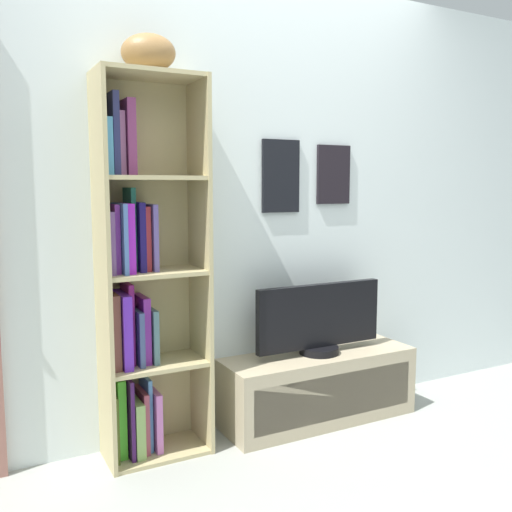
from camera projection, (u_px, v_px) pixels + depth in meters
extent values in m
cube|color=silver|center=(246.00, 205.00, 3.08)|extent=(4.80, 0.06, 2.43)
cube|color=black|center=(281.00, 176.00, 3.11)|extent=(0.23, 0.02, 0.40)
cube|color=tan|center=(281.00, 176.00, 3.11)|extent=(0.18, 0.01, 0.35)
cube|color=black|center=(333.00, 175.00, 3.27)|extent=(0.22, 0.02, 0.34)
cube|color=gray|center=(334.00, 175.00, 3.27)|extent=(0.17, 0.01, 0.29)
cube|color=tan|center=(102.00, 274.00, 2.58)|extent=(0.02, 0.29, 1.83)
cube|color=tan|center=(200.00, 267.00, 2.80)|extent=(0.02, 0.29, 1.83)
cube|color=tan|center=(145.00, 267.00, 2.81)|extent=(0.50, 0.01, 1.83)
cube|color=tan|center=(157.00, 451.00, 2.80)|extent=(0.46, 0.28, 0.02)
cube|color=tan|center=(155.00, 364.00, 2.75)|extent=(0.46, 0.28, 0.02)
cube|color=tan|center=(153.00, 273.00, 2.69)|extent=(0.46, 0.28, 0.02)
cube|color=tan|center=(151.00, 178.00, 2.63)|extent=(0.46, 0.28, 0.02)
cube|color=tan|center=(149.00, 75.00, 2.58)|extent=(0.46, 0.28, 0.02)
cube|color=#44551C|center=(112.00, 424.00, 2.71)|extent=(0.02, 0.21, 0.32)
cube|color=#4CC52C|center=(118.00, 415.00, 2.73)|extent=(0.04, 0.18, 0.39)
cube|color=#37164D|center=(127.00, 415.00, 2.73)|extent=(0.02, 0.22, 0.39)
cube|color=#7FA459|center=(135.00, 425.00, 2.76)|extent=(0.04, 0.22, 0.27)
cube|color=#943F52|center=(142.00, 419.00, 2.79)|extent=(0.03, 0.19, 0.30)
cube|color=#4879B4|center=(146.00, 412.00, 2.80)|extent=(0.02, 0.17, 0.36)
cube|color=#B967B4|center=(154.00, 418.00, 2.81)|extent=(0.03, 0.20, 0.30)
cube|color=brown|center=(111.00, 330.00, 2.65)|extent=(0.04, 0.21, 0.35)
cube|color=#5D28BD|center=(122.00, 329.00, 2.67)|extent=(0.04, 0.23, 0.35)
cube|color=#7D196D|center=(128.00, 323.00, 2.71)|extent=(0.03, 0.17, 0.39)
cube|color=#3B4A78|center=(136.00, 336.00, 2.71)|extent=(0.02, 0.21, 0.26)
cube|color=#70258A|center=(142.00, 329.00, 2.74)|extent=(0.03, 0.19, 0.32)
cube|color=#476971|center=(151.00, 334.00, 2.75)|extent=(0.03, 0.20, 0.26)
cube|color=#67457D|center=(107.00, 242.00, 2.60)|extent=(0.03, 0.22, 0.29)
cube|color=#792F97|center=(113.00, 238.00, 2.62)|extent=(0.02, 0.19, 0.32)
cube|color=#4B6FB3|center=(120.00, 238.00, 2.61)|extent=(0.02, 0.24, 0.32)
cube|color=purple|center=(126.00, 238.00, 2.63)|extent=(0.03, 0.22, 0.32)
cube|color=#1A574A|center=(130.00, 229.00, 2.67)|extent=(0.02, 0.15, 0.39)
cube|color=#17104E|center=(138.00, 237.00, 2.68)|extent=(0.03, 0.19, 0.33)
cube|color=#A42B32|center=(144.00, 238.00, 2.70)|extent=(0.02, 0.17, 0.31)
cube|color=#5B4D92|center=(150.00, 237.00, 2.70)|extent=(0.02, 0.19, 0.32)
cube|color=teal|center=(104.00, 147.00, 2.55)|extent=(0.04, 0.21, 0.25)
cube|color=#24264F|center=(112.00, 135.00, 2.57)|extent=(0.03, 0.19, 0.37)
cube|color=#9E5D88|center=(118.00, 144.00, 2.60)|extent=(0.03, 0.15, 0.29)
cube|color=#752F5F|center=(127.00, 138.00, 2.61)|extent=(0.04, 0.17, 0.35)
ellipsoid|color=olive|center=(148.00, 53.00, 2.57)|extent=(0.29, 0.25, 0.17)
cube|color=tan|center=(318.00, 387.00, 3.18)|extent=(1.12, 0.36, 0.39)
cube|color=#796F59|center=(336.00, 397.00, 3.03)|extent=(1.01, 0.01, 0.25)
cylinder|color=black|center=(319.00, 350.00, 3.15)|extent=(0.22, 0.22, 0.04)
cube|color=black|center=(319.00, 315.00, 3.13)|extent=(0.78, 0.04, 0.35)
cube|color=white|center=(321.00, 316.00, 3.12)|extent=(0.74, 0.01, 0.31)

